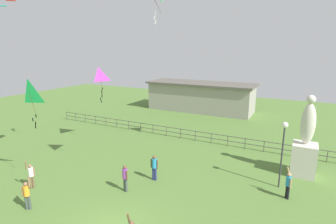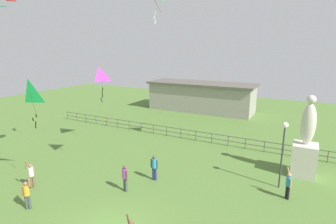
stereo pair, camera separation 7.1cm
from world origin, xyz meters
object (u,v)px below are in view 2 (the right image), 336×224
object	(u,v)px
lamppost	(284,140)
person_6	(288,184)
person_3	(27,193)
person_4	(154,166)
statue_monument	(305,149)
person_2	(31,174)
kite_2	(29,93)
kite_3	(99,76)
person_0	(125,176)

from	to	relation	value
lamppost	person_6	distance (m)	2.49
person_3	person_4	bearing A→B (deg)	53.75
statue_monument	person_3	size ratio (longest dim) A/B	2.95
lamppost	person_2	distance (m)	15.36
lamppost	kite_2	xyz separation A→B (m)	(-13.02, -6.86, 2.83)
person_3	kite_3	bearing A→B (deg)	108.56
person_0	kite_3	xyz separation A→B (m)	(-6.74, 5.76, 5.14)
person_4	person_6	bearing A→B (deg)	11.41
person_0	kite_2	world-z (taller)	kite_2
statue_monument	person_4	bearing A→B (deg)	-148.49
person_6	kite_3	size ratio (longest dim) A/B	0.63
person_3	person_4	size ratio (longest dim) A/B	1.09
person_2	person_4	xyz separation A→B (m)	(6.14, 4.35, 0.05)
statue_monument	person_4	xyz separation A→B (m)	(-8.54, -5.24, -0.88)
lamppost	person_0	world-z (taller)	lamppost
kite_2	person_2	bearing A→B (deg)	-150.95
person_6	kite_3	distance (m)	16.42
statue_monument	person_0	distance (m)	11.89
statue_monument	person_3	world-z (taller)	statue_monument
statue_monument	person_6	distance (m)	3.83
lamppost	person_0	distance (m)	9.66
person_3	lamppost	bearing A→B (deg)	36.64
person_2	person_3	world-z (taller)	person_3
person_3	person_0	bearing A→B (deg)	48.11
person_6	kite_2	distance (m)	15.53
person_0	person_4	size ratio (longest dim) A/B	0.98
lamppost	kite_3	size ratio (longest dim) A/B	1.42
person_3	statue_monument	bearing A→B (deg)	40.89
lamppost	person_6	size ratio (longest dim) A/B	2.26
person_3	kite_3	world-z (taller)	kite_3
lamppost	person_3	size ratio (longest dim) A/B	2.25
lamppost	kite_3	xyz separation A→B (m)	(-14.88, 1.00, 3.04)
person_0	statue_monument	bearing A→B (deg)	37.70
person_0	person_4	distance (m)	2.18
person_3	kite_3	size ratio (longest dim) A/B	0.63
person_2	person_4	bearing A→B (deg)	35.30
person_2	person_3	bearing A→B (deg)	-40.85
person_0	person_3	xyz separation A→B (m)	(-3.50, -3.90, -0.03)
person_0	kite_2	bearing A→B (deg)	-156.71
person_4	kite_2	distance (m)	8.59
kite_3	person_6	bearing A→B (deg)	-7.96
statue_monument	kite_2	world-z (taller)	kite_2
person_2	kite_2	world-z (taller)	kite_2
person_0	person_2	xyz separation A→B (m)	(-5.31, -2.34, -0.04)
person_2	person_4	world-z (taller)	person_2
lamppost	kite_2	size ratio (longest dim) A/B	1.41
person_3	person_2	bearing A→B (deg)	139.15
person_6	person_2	bearing A→B (deg)	-157.02
statue_monument	lamppost	xyz separation A→B (m)	(-1.24, -2.49, 1.20)
person_2	person_6	bearing A→B (deg)	22.98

